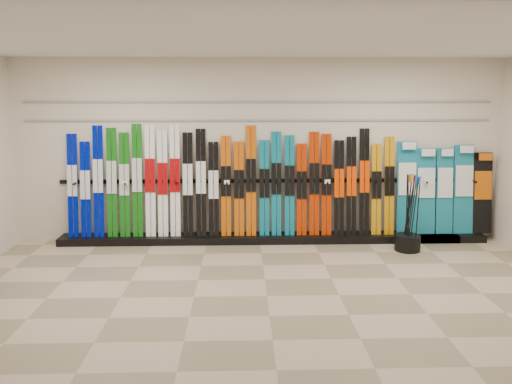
{
  "coord_description": "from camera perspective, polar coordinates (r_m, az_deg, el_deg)",
  "views": [
    {
      "loc": [
        -0.3,
        -5.72,
        2.43
      ],
      "look_at": [
        -0.1,
        1.0,
        1.1
      ],
      "focal_mm": 35.0,
      "sensor_mm": 36.0,
      "label": 1
    }
  ],
  "objects": [
    {
      "name": "floor",
      "position": [
        6.22,
        1.26,
        -11.8
      ],
      "size": [
        8.0,
        8.0,
        0.0
      ],
      "primitive_type": "plane",
      "color": "#86785C",
      "rests_on": "ground"
    },
    {
      "name": "back_wall",
      "position": [
        8.28,
        0.41,
        4.74
      ],
      "size": [
        8.0,
        0.0,
        8.0
      ],
      "primitive_type": "plane",
      "rotation": [
        1.57,
        0.0,
        0.0
      ],
      "color": "beige",
      "rests_on": "floor"
    },
    {
      "name": "ceiling",
      "position": [
        5.76,
        1.39,
        16.87
      ],
      "size": [
        8.0,
        8.0,
        0.0
      ],
      "primitive_type": "plane",
      "rotation": [
        3.14,
        0.0,
        0.0
      ],
      "color": "silver",
      "rests_on": "back_wall"
    },
    {
      "name": "ski_rack_base",
      "position": [
        8.36,
        2.0,
        -5.29
      ],
      "size": [
        8.0,
        0.4,
        0.12
      ],
      "primitive_type": "cube",
      "color": "black",
      "rests_on": "floor"
    },
    {
      "name": "skis",
      "position": [
        8.21,
        -2.99,
        0.83
      ],
      "size": [
        5.38,
        0.28,
        1.83
      ],
      "color": "#000FA2",
      "rests_on": "ski_rack_base"
    },
    {
      "name": "snowboards",
      "position": [
        8.9,
        20.67,
        0.17
      ],
      "size": [
        1.6,
        0.24,
        1.53
      ],
      "color": "#14728C",
      "rests_on": "ski_rack_base"
    },
    {
      "name": "pole_bin",
      "position": [
        8.23,
        16.94,
        -5.57
      ],
      "size": [
        0.39,
        0.39,
        0.25
      ],
      "primitive_type": "cylinder",
      "color": "black",
      "rests_on": "floor"
    },
    {
      "name": "ski_poles",
      "position": [
        8.13,
        17.23,
        -2.26
      ],
      "size": [
        0.18,
        0.33,
        1.18
      ],
      "color": "black",
      "rests_on": "pole_bin"
    },
    {
      "name": "slatwall_rail_0",
      "position": [
        8.22,
        0.42,
        8.19
      ],
      "size": [
        7.6,
        0.02,
        0.03
      ],
      "primitive_type": "cube",
      "color": "gray",
      "rests_on": "back_wall"
    },
    {
      "name": "slatwall_rail_1",
      "position": [
        8.21,
        0.42,
        10.28
      ],
      "size": [
        7.6,
        0.02,
        0.03
      ],
      "primitive_type": "cube",
      "color": "gray",
      "rests_on": "back_wall"
    }
  ]
}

